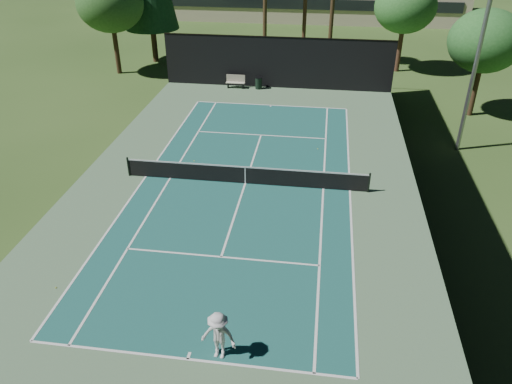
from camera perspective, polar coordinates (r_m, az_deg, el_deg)
ground at (r=26.45m, az=-1.24°, el=0.96°), size 160.00×160.00×0.00m
apron_slab at (r=26.45m, az=-1.24°, el=0.97°), size 18.00×32.00×0.01m
court_surface at (r=26.45m, az=-1.24°, el=0.98°), size 10.97×23.77×0.01m
court_lines at (r=26.44m, az=-1.24°, el=1.00°), size 11.07×23.87×0.01m
tennis_net at (r=26.19m, az=-1.25°, el=2.02°), size 12.90×0.10×1.10m
fence at (r=25.59m, az=-1.26°, el=4.96°), size 18.04×32.05×4.03m
player at (r=16.65m, az=-4.31°, el=-16.10°), size 1.27×0.84×1.83m
tennis_ball_a at (r=21.10m, az=-21.89°, el=-10.11°), size 0.06×0.06×0.06m
tennis_ball_b at (r=27.20m, az=-0.33°, el=1.91°), size 0.06×0.06×0.06m
tennis_ball_c at (r=30.44m, az=7.08°, el=4.92°), size 0.06×0.06×0.06m
tennis_ball_d at (r=28.97m, az=-7.08°, el=3.55°), size 0.06×0.06×0.06m
park_bench at (r=40.84m, az=-2.35°, el=12.56°), size 1.50×0.45×1.02m
trash_bin at (r=40.57m, az=0.30°, el=12.36°), size 0.56×0.56×0.95m
decid_tree_a at (r=45.81m, az=16.72°, el=19.64°), size 5.12×5.12×7.62m
decid_tree_b at (r=37.07m, az=24.76°, el=15.38°), size 4.80×4.80×7.14m
decid_tree_c at (r=45.05m, az=-16.34°, el=19.97°), size 5.44×5.44×8.09m
light_pole at (r=30.60m, az=24.33°, el=15.48°), size 0.90×0.25×12.22m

